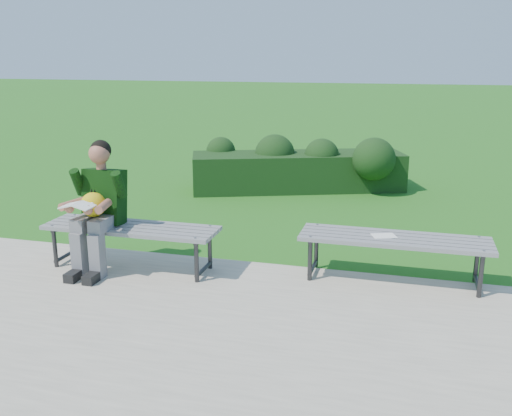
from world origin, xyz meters
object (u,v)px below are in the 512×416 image
Objects in this scene: bench_right at (394,242)px; bench_left at (131,231)px; seated_boy at (98,203)px; paper_sheet at (384,236)px; hedge at (302,166)px.

bench_left is at bearing -172.79° from bench_right.
bench_left is 1.37× the size of seated_boy.
seated_boy is (-0.30, -0.10, 0.30)m from bench_left.
bench_left is at bearing -172.51° from paper_sheet.
hedge is 2.67× the size of seated_boy.
seated_boy is at bearing -107.67° from hedge.
paper_sheet is at bearing -67.89° from hedge.
hedge reaches higher than bench_left.
seated_boy reaches higher than hedge.
seated_boy reaches higher than paper_sheet.
hedge is 4.33m from seated_boy.
hedge is 13.32× the size of paper_sheet.
hedge is at bearing 112.11° from paper_sheet.
bench_right is 1.37× the size of seated_boy.
paper_sheet is (2.51, 0.33, 0.06)m from bench_left.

